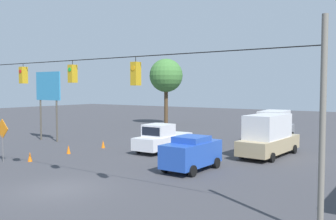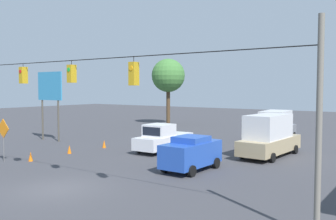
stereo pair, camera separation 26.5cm
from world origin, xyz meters
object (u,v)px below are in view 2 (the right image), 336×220
(sedan_blue_crossing_near, at_px, (191,153))
(roadside_billboard, at_px, (50,91))
(box_truck_grey_oncoming_deep, at_px, (276,126))
(traffic_cone_third, at_px, (104,144))
(box_truck_tan_oncoming_far, at_px, (269,136))
(work_zone_sign, at_px, (3,132))
(overhead_signal_span, at_px, (73,98))
(traffic_cone_nearest, at_px, (31,156))
(traffic_cone_second, at_px, (69,149))
(pickup_truck_white_withflow_mid, at_px, (163,139))
(tree_horizon_left, at_px, (168,76))

(sedan_blue_crossing_near, xyz_separation_m, roadside_billboard, (17.18, -3.23, 3.48))
(box_truck_grey_oncoming_deep, height_order, traffic_cone_third, box_truck_grey_oncoming_deep)
(sedan_blue_crossing_near, bearing_deg, box_truck_grey_oncoming_deep, -89.56)
(box_truck_tan_oncoming_far, relative_size, work_zone_sign, 2.31)
(overhead_signal_span, height_order, box_truck_grey_oncoming_deep, overhead_signal_span)
(traffic_cone_nearest, height_order, traffic_cone_second, same)
(traffic_cone_second, bearing_deg, pickup_truck_white_withflow_mid, -136.36)
(traffic_cone_nearest, relative_size, traffic_cone_second, 1.00)
(sedan_blue_crossing_near, xyz_separation_m, tree_horizon_left, (17.24, -22.21, 5.41))
(overhead_signal_span, xyz_separation_m, sedan_blue_crossing_near, (-3.07, -6.20, -3.31))
(overhead_signal_span, distance_m, sedan_blue_crossing_near, 7.67)
(box_truck_grey_oncoming_deep, relative_size, box_truck_tan_oncoming_far, 1.02)
(overhead_signal_span, relative_size, traffic_cone_nearest, 37.20)
(tree_horizon_left, bearing_deg, roadside_billboard, 90.16)
(sedan_blue_crossing_near, relative_size, tree_horizon_left, 0.49)
(traffic_cone_second, height_order, tree_horizon_left, tree_horizon_left)
(tree_horizon_left, bearing_deg, work_zone_sign, 102.28)
(traffic_cone_second, height_order, roadside_billboard, roadside_billboard)
(traffic_cone_second, xyz_separation_m, work_zone_sign, (0.99, 4.58, 1.67))
(overhead_signal_span, xyz_separation_m, box_truck_tan_oncoming_far, (-5.23, -13.19, -2.90))
(overhead_signal_span, relative_size, box_truck_tan_oncoming_far, 3.58)
(overhead_signal_span, xyz_separation_m, traffic_cone_third, (7.06, -9.23, -4.04))
(traffic_cone_second, bearing_deg, traffic_cone_nearest, 93.15)
(sedan_blue_crossing_near, distance_m, box_truck_tan_oncoming_far, 7.32)
(box_truck_grey_oncoming_deep, bearing_deg, tree_horizon_left, -22.65)
(overhead_signal_span, bearing_deg, roadside_billboard, -33.76)
(box_truck_grey_oncoming_deep, xyz_separation_m, pickup_truck_white_withflow_mid, (5.16, 10.61, -0.39))
(sedan_blue_crossing_near, xyz_separation_m, box_truck_tan_oncoming_far, (-2.16, -6.98, 0.41))
(box_truck_tan_oncoming_far, relative_size, traffic_cone_second, 10.39)
(traffic_cone_third, bearing_deg, overhead_signal_span, 127.40)
(sedan_blue_crossing_near, distance_m, tree_horizon_left, 28.63)
(sedan_blue_crossing_near, bearing_deg, overhead_signal_span, 63.65)
(overhead_signal_span, xyz_separation_m, traffic_cone_nearest, (7.08, -2.43, -4.04))
(work_zone_sign, bearing_deg, traffic_cone_second, -102.19)
(traffic_cone_nearest, relative_size, traffic_cone_third, 1.00)
(box_truck_tan_oncoming_far, xyz_separation_m, tree_horizon_left, (19.39, -15.23, 5.00))
(traffic_cone_nearest, xyz_separation_m, tree_horizon_left, (7.09, -25.98, 6.15))
(tree_horizon_left, bearing_deg, traffic_cone_third, 110.33)
(pickup_truck_white_withflow_mid, relative_size, roadside_billboard, 0.88)
(traffic_cone_third, bearing_deg, pickup_truck_white_withflow_mid, -163.55)
(traffic_cone_nearest, distance_m, traffic_cone_second, 3.41)
(work_zone_sign, bearing_deg, traffic_cone_nearest, -134.99)
(box_truck_tan_oncoming_far, distance_m, traffic_cone_third, 12.96)
(overhead_signal_span, xyz_separation_m, pickup_truck_white_withflow_mid, (2.21, -10.66, -3.38))
(traffic_cone_third, relative_size, work_zone_sign, 0.22)
(overhead_signal_span, height_order, traffic_cone_third, overhead_signal_span)
(box_truck_grey_oncoming_deep, relative_size, traffic_cone_third, 10.56)
(roadside_billboard, bearing_deg, traffic_cone_second, 152.33)
(box_truck_tan_oncoming_far, relative_size, traffic_cone_nearest, 10.39)
(pickup_truck_white_withflow_mid, distance_m, box_truck_tan_oncoming_far, 7.87)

